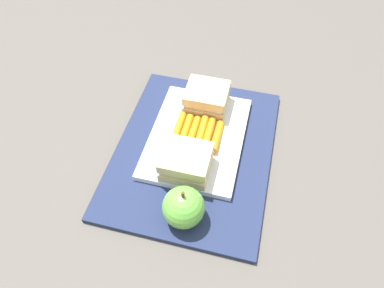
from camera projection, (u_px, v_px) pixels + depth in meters
name	position (u px, v px, depth m)	size (l,w,h in m)	color
ground_plane	(194.00, 153.00, 0.66)	(2.40, 2.40, 0.00)	#56514C
lunchbag_mat	(194.00, 151.00, 0.65)	(0.36, 0.28, 0.01)	navy
food_tray	(197.00, 137.00, 0.66)	(0.23, 0.17, 0.01)	white
sandwich_half_left	(207.00, 98.00, 0.68)	(0.07, 0.08, 0.04)	#DBC189
sandwich_half_right	(186.00, 162.00, 0.59)	(0.07, 0.08, 0.04)	#DBC189
carrot_sticks_bundle	(197.00, 133.00, 0.65)	(0.08, 0.09, 0.02)	orange
apple	(183.00, 207.00, 0.54)	(0.07, 0.07, 0.08)	#66B742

